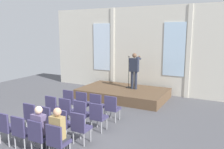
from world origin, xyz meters
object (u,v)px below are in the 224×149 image
at_px(mic_stand, 129,81).
at_px(chair_r2_c0, 32,115).
at_px(speaker, 134,68).
at_px(chair_r0_c1, 83,102).
at_px(chair_r3_c2, 39,135).
at_px(audience_r3_c3, 59,131).
at_px(chair_r2_c1, 47,119).
at_px(chair_r3_c1, 22,130).
at_px(chair_r0_c0, 70,100).
at_px(chair_r1_c3, 98,115).
at_px(chair_r2_c2, 63,122).
at_px(chair_r1_c2, 82,112).
at_px(chair_r3_c0, 6,126).
at_px(chair_r1_c0, 53,107).
at_px(chair_r3_c3, 57,140).
at_px(chair_r0_c2, 97,104).
at_px(chair_r1_c1, 67,109).
at_px(chair_r2_c3, 80,126).
at_px(audience_r3_c2, 41,127).
at_px(chair_r0_c3, 112,107).

height_order(mic_stand, chair_r2_c0, mic_stand).
bearing_deg(speaker, chair_r0_c1, -103.55).
relative_size(chair_r3_c2, audience_r3_c3, 0.70).
relative_size(chair_r2_c1, chair_r3_c1, 1.00).
height_order(speaker, mic_stand, speaker).
bearing_deg(chair_r0_c0, chair_r1_c3, -27.80).
height_order(chair_r1_c3, chair_r2_c2, same).
relative_size(chair_r1_c2, chair_r3_c0, 1.00).
height_order(chair_r0_c0, chair_r1_c0, same).
bearing_deg(chair_r0_c1, audience_r3_c3, -66.56).
height_order(chair_r2_c1, chair_r3_c3, same).
distance_m(speaker, chair_r0_c0, 3.56).
distance_m(chair_r0_c2, chair_r1_c0, 1.56).
distance_m(chair_r2_c1, audience_r3_c3, 1.52).
height_order(chair_r3_c0, chair_r3_c2, same).
relative_size(chair_r0_c2, chair_r1_c3, 1.00).
relative_size(chair_r2_c1, audience_r3_c3, 0.70).
relative_size(chair_r1_c1, chair_r2_c3, 1.00).
xyz_separation_m(speaker, chair_r1_c2, (-0.15, -4.13, -0.91)).
bearing_deg(chair_r3_c2, audience_r3_c2, 90.00).
height_order(speaker, chair_r2_c2, speaker).
relative_size(mic_stand, chair_r3_c1, 1.65).
bearing_deg(speaker, chair_r1_c3, -83.65).
height_order(chair_r1_c2, chair_r2_c0, same).
bearing_deg(chair_r3_c0, chair_r0_c1, 78.10).
bearing_deg(chair_r0_c1, chair_r0_c3, 0.00).
bearing_deg(chair_r1_c1, chair_r1_c2, 0.00).
bearing_deg(chair_r2_c1, chair_r3_c2, -57.70).
bearing_deg(mic_stand, chair_r0_c3, -76.45).
distance_m(speaker, chair_r1_c1, 4.29).
xyz_separation_m(audience_r3_c2, chair_r3_c3, (0.61, -0.08, -0.18)).
xyz_separation_m(chair_r2_c1, audience_r3_c3, (1.22, -0.89, 0.21)).
height_order(speaker, audience_r3_c3, speaker).
relative_size(chair_r0_c1, chair_r3_c0, 1.00).
distance_m(chair_r2_c1, chair_r3_c3, 1.56).
relative_size(mic_stand, chair_r1_c3, 1.65).
bearing_deg(chair_r3_c1, audience_r3_c3, 3.78).
bearing_deg(chair_r0_c1, chair_r3_c1, -90.00).
bearing_deg(chair_r0_c2, chair_r1_c0, -141.66).
height_order(chair_r0_c2, chair_r0_c3, same).
height_order(chair_r1_c0, chair_r2_c2, same).
distance_m(chair_r1_c3, chair_r2_c3, 0.97).
bearing_deg(chair_r3_c3, chair_r0_c2, 101.90).
distance_m(chair_r0_c0, chair_r3_c3, 3.43).
bearing_deg(chair_r3_c1, chair_r0_c1, 90.00).
distance_m(chair_r1_c3, audience_r3_c3, 1.86).
distance_m(mic_stand, chair_r1_c1, 4.26).
relative_size(chair_r2_c3, chair_r3_c0, 1.00).
bearing_deg(chair_r3_c1, chair_r2_c2, 57.70).
height_order(chair_r2_c0, chair_r2_c1, same).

